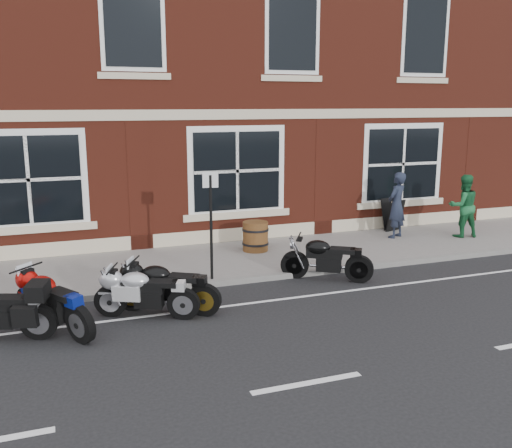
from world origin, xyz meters
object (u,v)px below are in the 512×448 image
Objects in this scene: pedestrian_left at (397,205)px; pedestrian_right at (463,206)px; moto_sport_silver at (145,291)px; a_board_sign at (392,215)px; moto_naked_black at (325,257)px; moto_sport_red at (53,300)px; barrel_planter at (255,236)px; parking_sign at (211,218)px; moto_sport_black at (166,285)px.

pedestrian_left is 1.04× the size of pedestrian_right.
pedestrian_right is at bearing -47.05° from moto_sport_silver.
a_board_sign is (-1.35, 1.30, -0.39)m from pedestrian_right.
moto_sport_red is at bearing 133.70° from moto_naked_black.
moto_sport_red is at bearing -7.35° from pedestrian_left.
a_board_sign is (3.74, 3.18, 0.07)m from moto_naked_black.
moto_sport_red is 1.09× the size of moto_naked_black.
barrel_planter is 0.33× the size of parking_sign.
moto_sport_black reaches higher than moto_naked_black.
moto_sport_red is 10.89m from pedestrian_right.
pedestrian_left is (3.34, 2.40, 0.50)m from moto_naked_black.
moto_sport_black is at bearing -3.64° from pedestrian_left.
moto_sport_red is at bearing -143.77° from parking_sign.
moto_sport_black is 2.41× the size of barrel_planter.
barrel_planter is (3.23, 3.24, -0.00)m from moto_sport_silver.
moto_naked_black reaches higher than moto_sport_silver.
moto_sport_black reaches higher than barrel_planter.
moto_naked_black is at bearing -21.45° from moto_sport_red.
barrel_planter is at bearing 5.86° from pedestrian_right.
moto_naked_black is 0.96× the size of pedestrian_left.
moto_sport_red is 1.50m from moto_sport_silver.
pedestrian_right is at bearing -16.32° from moto_sport_red.
a_board_sign is 0.41× the size of parking_sign.
moto_naked_black is 2.34× the size of barrel_planter.
parking_sign is at bearing -12.13° from moto_sport_black.
moto_sport_silver is 8.67m from a_board_sign.
pedestrian_right is 7.55m from parking_sign.
barrel_planter is (2.84, 3.13, -0.03)m from moto_sport_black.
parking_sign is (-1.63, -1.85, 0.92)m from barrel_planter.
moto_sport_black is at bearing -167.71° from a_board_sign.
parking_sign is (-5.67, -1.88, 0.40)m from pedestrian_left.
pedestrian_right is at bearing -60.00° from a_board_sign.
moto_sport_red is 2.02× the size of a_board_sign.
pedestrian_left is (6.88, 3.15, 0.50)m from moto_sport_black.
pedestrian_right is at bearing -35.96° from moto_naked_black.
a_board_sign is 1.26× the size of barrel_planter.
pedestrian_left is at bearing -133.36° from a_board_sign.
barrel_planter is at bearing 59.45° from parking_sign.
pedestrian_right is at bearing 21.12° from parking_sign.
moto_sport_red is 5.51m from moto_naked_black.
a_board_sign is at bearing -33.09° from pedestrian_right.
barrel_planter is (-5.79, 0.51, -0.49)m from pedestrian_right.
moto_sport_silver is 2.31m from parking_sign.
pedestrian_left reaches higher than a_board_sign.
moto_sport_black is 7.58m from pedestrian_left.
moto_sport_red is at bearing 119.22° from moto_sport_silver.
barrel_planter is (-4.03, -0.03, -0.52)m from pedestrian_left.
moto_sport_silver is at bearing -28.17° from moto_sport_red.
parking_sign is at bearing -22.98° from moto_sport_silver.
parking_sign reaches higher than pedestrian_right.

